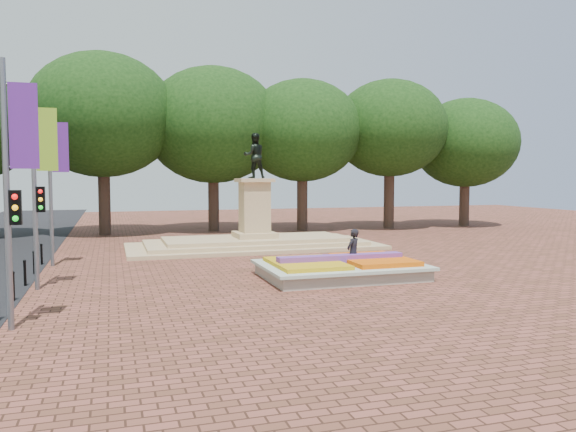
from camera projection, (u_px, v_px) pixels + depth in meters
name	position (u px, v px, depth m)	size (l,w,h in m)	color
ground	(301.00, 271.00, 23.89)	(90.00, 90.00, 0.00)	brown
flower_bed	(341.00, 268.00, 22.27)	(6.30, 4.30, 0.91)	gray
monument	(255.00, 232.00, 31.44)	(14.00, 6.00, 6.40)	tan
tree_row_back	(252.00, 140.00, 41.25)	(44.80, 8.80, 10.43)	#34261C
banner_poles	(37.00, 180.00, 19.35)	(0.88, 11.17, 7.00)	slate
bollard_row	(19.00, 278.00, 19.21)	(0.12, 13.12, 0.98)	black
pedestrian	(353.00, 252.00, 22.61)	(0.69, 0.45, 1.89)	black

